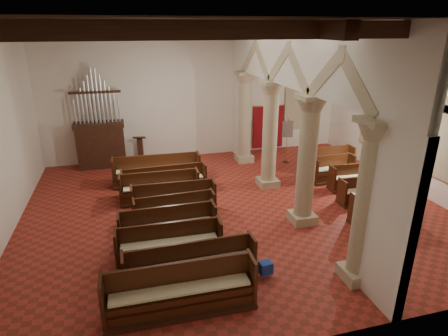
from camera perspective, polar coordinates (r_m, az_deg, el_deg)
The scene contains 33 objects.
floor at distance 13.01m, azimuth 1.65°, elevation -6.08°, with size 14.00×14.00×0.00m, color maroon.
ceiling at distance 11.61m, azimuth 1.97°, elevation 21.38°, with size 14.00×14.00×0.00m, color black.
wall_back at distance 17.67m, azimuth -3.95°, elevation 11.36°, with size 14.00×0.02×6.00m, color white.
wall_front at distance 6.76m, azimuth 16.71°, elevation -5.30°, with size 14.00×0.02×6.00m, color white.
wall_right at distance 15.47m, azimuth 27.71°, elevation 7.71°, with size 0.02×12.00×6.00m, color white.
ceiling_beams at distance 11.61m, azimuth 1.96°, elevation 20.49°, with size 13.80×11.80×0.30m, color #3E2013, non-canonical shape.
arcade at distance 12.47m, azimuth 9.89°, elevation 9.79°, with size 0.90×11.90×6.00m.
window_right_a at distance 14.60m, azimuth 30.97°, elevation 3.19°, with size 0.03×1.00×2.20m, color #35795D.
window_right_b at distance 17.49m, azimuth 21.85°, elevation 7.16°, with size 0.03×1.00×2.20m, color #35795D.
window_back at distance 19.38m, azimuth 10.97°, elevation 9.47°, with size 1.00×0.03×2.20m, color #35795D.
pipe_organ at distance 17.24m, azimuth -18.34°, elevation 4.56°, with size 2.10×0.85×4.40m.
lectern at distance 17.43m, azimuth -12.58°, elevation 2.47°, with size 0.60×0.62×1.33m.
dossal_curtain at distance 18.96m, azimuth 6.73°, elevation 6.24°, with size 1.80×0.07×2.17m.
processional_banner at distance 17.27m, azimuth 9.51°, elevation 3.25°, with size 0.47×0.60×2.11m.
hymnal_box_a at distance 9.68m, azimuth 6.33°, elevation -14.85°, with size 0.31×0.25×0.31m, color #151C93.
hymnal_box_b at distance 10.44m, azimuth -0.81°, elevation -11.73°, with size 0.33×0.27×0.33m, color navy.
hymnal_box_c at distance 11.54m, azimuth -1.89°, elevation -8.34°, with size 0.32×0.26×0.32m, color navy.
tube_heater_a at distance 8.87m, azimuth -1.16°, elevation -19.35°, with size 0.11×0.11×1.07m, color silver.
tube_heater_b at distance 9.14m, azimuth -4.38°, elevation -18.01°, with size 0.09×0.09×0.93m, color white.
nave_pew_0 at distance 8.64m, azimuth -6.57°, elevation -18.92°, with size 3.29×0.80×1.13m.
nave_pew_1 at distance 9.43m, azimuth -5.06°, elevation -15.28°, with size 3.21×0.74×1.02m.
nave_pew_2 at distance 10.30m, azimuth -8.25°, elevation -12.00°, with size 2.80×0.76×1.02m.
nave_pew_3 at distance 11.01m, azimuth -8.46°, elevation -9.53°, with size 2.76×0.74×1.08m.
nave_pew_4 at distance 11.97m, azimuth -7.47°, elevation -7.06°, with size 2.55×0.73×0.97m.
nave_pew_5 at distance 12.60m, azimuth -7.59°, elevation -5.42°, with size 2.79×0.82×1.06m.
nave_pew_6 at distance 13.58m, azimuth -9.71°, elevation -3.55°, with size 2.80×0.79×1.06m.
nave_pew_7 at distance 14.11m, azimuth -9.02°, elevation -2.57°, with size 3.13×0.78×1.05m.
nave_pew_8 at distance 15.06m, azimuth -10.12°, elevation -0.97°, with size 3.42×0.88×1.15m.
aisle_pew_0 at distance 12.99m, azimuth 23.04°, elevation -6.19°, with size 2.14×0.70×1.04m.
aisle_pew_1 at distance 14.14m, azimuth 20.37°, elevation -3.75°, with size 1.78×0.66×0.95m.
aisle_pew_2 at distance 15.16m, azimuth 19.17°, elevation -1.90°, with size 1.95×0.78×0.98m.
aisle_pew_3 at distance 15.71m, azimuth 16.12°, elevation -0.65°, with size 1.82×0.81×1.05m.
aisle_pew_4 at distance 16.62m, azimuth 15.89°, elevation 0.61°, with size 1.98×0.75×1.09m.
Camera 1 is at (-3.39, -11.10, 5.87)m, focal length 30.00 mm.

